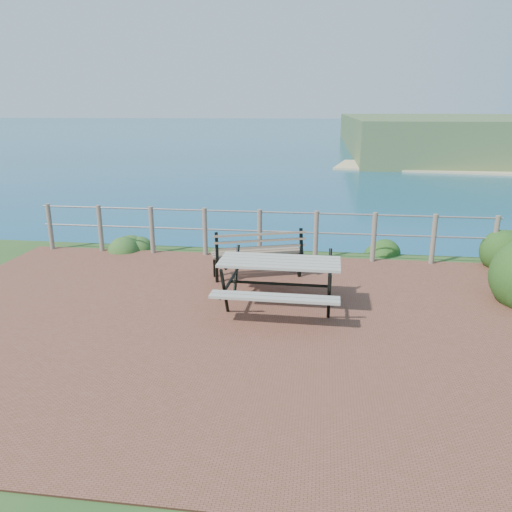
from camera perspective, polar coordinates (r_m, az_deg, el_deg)
The scene contains 8 objects.
ground at distance 7.29m, azimuth -2.99°, elevation -7.70°, with size 10.00×7.00×0.12m, color brown.
ocean at distance 206.55m, azimuth 7.66°, elevation 15.55°, with size 1200.00×1200.00×0.00m, color #166D84.
safety_railing at distance 10.24m, azimuth 0.41°, elevation 2.89°, with size 9.40×0.10×1.00m.
picnic_table at distance 7.61m, azimuth 2.69°, elevation -2.65°, with size 1.82×1.57×0.77m.
park_bench at distance 9.00m, azimuth 0.12°, elevation 1.21°, with size 1.69×0.93×0.93m.
shrub_right_edge at distance 10.79m, azimuth 26.85°, elevation -1.38°, with size 1.02×1.02×1.46m, color #1C4114.
shrub_lip_west at distance 11.38m, azimuth -14.03°, elevation 0.80°, with size 0.81×0.81×0.56m, color #234C1C.
shrub_lip_east at distance 11.06m, azimuth 13.98°, elevation 0.35°, with size 0.70×0.70×0.41m, color #1C4114.
Camera 1 is at (1.27, -6.52, 2.99)m, focal length 35.00 mm.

